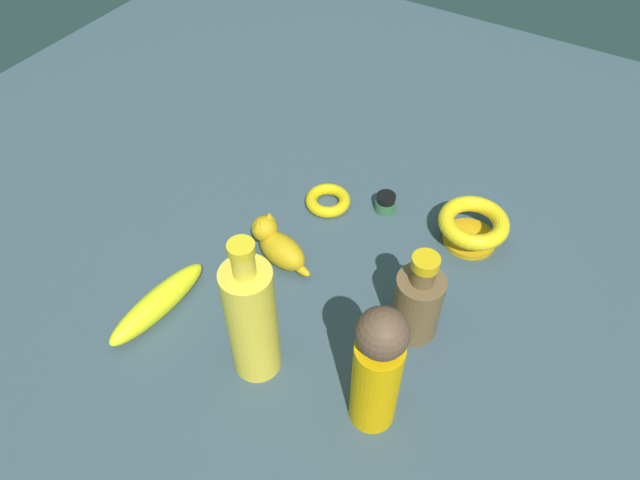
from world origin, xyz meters
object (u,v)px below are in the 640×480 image
banana (158,303)px  bottle_tall (252,320)px  person_figure_adult (377,370)px  bangle (328,200)px  cat_figurine (278,245)px  bowl (473,225)px  nail_polish_jar (386,203)px  bottle_short (418,302)px

banana → bottle_tall: bottle_tall is taller
person_figure_adult → bangle: bearing=-141.1°
cat_figurine → bangle: 0.17m
bowl → nail_polish_jar: (0.01, -0.17, -0.02)m
banana → person_figure_adult: size_ratio=0.83×
banana → person_figure_adult: person_figure_adult is taller
cat_figurine → bowl: size_ratio=1.04×
bowl → bottle_short: bearing=-1.9°
bottle_short → bottle_tall: bearing=-44.2°
cat_figurine → banana: bearing=-27.7°
bottle_tall → nail_polish_jar: bearing=177.8°
bottle_short → nail_polish_jar: bearing=-143.8°
bottle_short → bottle_tall: 0.26m
cat_figurine → bangle: cat_figurine is taller
bowl → bottle_tall: (0.41, -0.18, 0.07)m
bottle_short → bowl: bottle_short is taller
bowl → banana: 0.56m
person_figure_adult → bottle_tall: bottle_tall is taller
person_figure_adult → nail_polish_jar: bearing=-155.8°
bowl → person_figure_adult: bearing=0.6°
person_figure_adult → cat_figurine: bearing=-122.2°
bottle_tall → cat_figurine: bearing=-154.8°
bottle_tall → person_figure_adult: bearing=95.1°
cat_figurine → nail_polish_jar: (-0.21, 0.11, -0.02)m
bowl → nail_polish_jar: bowl is taller
bottle_short → person_figure_adult: size_ratio=0.72×
nail_polish_jar → banana: banana is taller
bowl → bottle_tall: bearing=-24.3°
banana → bottle_tall: size_ratio=0.73×
bottle_short → bangle: bottle_short is taller
bottle_short → cat_figurine: bottle_short is taller
bangle → nail_polish_jar: bearing=114.2°
bottle_short → bangle: size_ratio=1.96×
bangle → person_figure_adult: person_figure_adult is taller
banana → nail_polish_jar: bearing=158.0°
bangle → person_figure_adult: size_ratio=0.37×
cat_figurine → banana: (0.20, -0.10, -0.01)m
bowl → bangle: size_ratio=1.44×
cat_figurine → person_figure_adult: person_figure_adult is taller
bottle_short → bottle_tall: bottle_tall is taller
bangle → bowl: bearing=101.0°
nail_polish_jar → banana: (0.40, -0.21, 0.00)m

